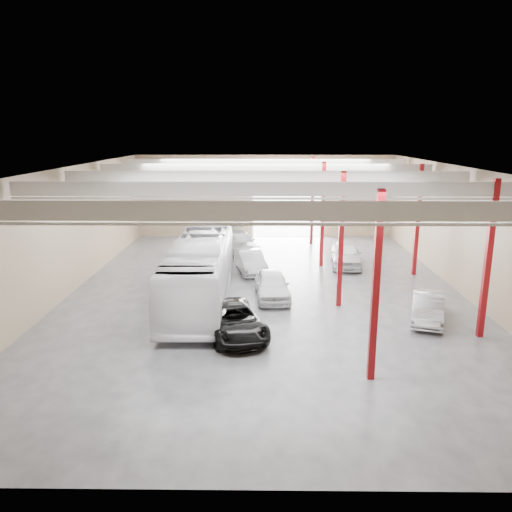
{
  "coord_description": "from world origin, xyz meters",
  "views": [
    {
      "loc": [
        -0.23,
        -26.86,
        8.84
      ],
      "look_at": [
        -0.55,
        -0.11,
        2.2
      ],
      "focal_mm": 35.0,
      "sensor_mm": 36.0,
      "label": 1
    }
  ],
  "objects_px": {
    "coach_bus": "(200,271)",
    "car_right_far": "(346,254)",
    "car_right_near": "(428,307)",
    "car_row_a": "(272,285)",
    "car_row_c": "(238,243)",
    "black_sedan": "(234,320)",
    "car_row_b": "(250,261)"
  },
  "relations": [
    {
      "from": "coach_bus",
      "to": "car_right_near",
      "type": "xyz_separation_m",
      "value": [
        11.26,
        -2.57,
        -1.05
      ]
    },
    {
      "from": "black_sedan",
      "to": "car_row_b",
      "type": "bearing_deg",
      "value": 70.19
    },
    {
      "from": "car_row_c",
      "to": "car_right_near",
      "type": "relative_size",
      "value": 1.38
    },
    {
      "from": "car_row_b",
      "to": "car_row_c",
      "type": "distance_m",
      "value": 5.3
    },
    {
      "from": "coach_bus",
      "to": "car_right_near",
      "type": "distance_m",
      "value": 11.6
    },
    {
      "from": "car_row_c",
      "to": "car_right_far",
      "type": "xyz_separation_m",
      "value": [
        7.5,
        -3.52,
        0.0
      ]
    },
    {
      "from": "car_row_a",
      "to": "car_row_c",
      "type": "bearing_deg",
      "value": 98.63
    },
    {
      "from": "black_sedan",
      "to": "car_row_a",
      "type": "bearing_deg",
      "value": 53.77
    },
    {
      "from": "black_sedan",
      "to": "car_right_near",
      "type": "relative_size",
      "value": 1.24
    },
    {
      "from": "black_sedan",
      "to": "car_row_c",
      "type": "bearing_deg",
      "value": 74.93
    },
    {
      "from": "car_right_near",
      "to": "car_row_a",
      "type": "bearing_deg",
      "value": 173.88
    },
    {
      "from": "coach_bus",
      "to": "car_row_a",
      "type": "xyz_separation_m",
      "value": [
        3.84,
        0.74,
        -0.97
      ]
    },
    {
      "from": "car_row_a",
      "to": "car_right_far",
      "type": "relative_size",
      "value": 0.92
    },
    {
      "from": "car_row_c",
      "to": "car_right_far",
      "type": "bearing_deg",
      "value": -42.08
    },
    {
      "from": "black_sedan",
      "to": "car_row_a",
      "type": "relative_size",
      "value": 1.14
    },
    {
      "from": "coach_bus",
      "to": "car_row_c",
      "type": "xyz_separation_m",
      "value": [
        1.5,
        11.14,
        -0.9
      ]
    },
    {
      "from": "car_row_b",
      "to": "car_row_a",
      "type": "bearing_deg",
      "value": -88.81
    },
    {
      "from": "car_row_a",
      "to": "car_row_b",
      "type": "xyz_separation_m",
      "value": [
        -1.3,
        5.2,
        -0.04
      ]
    },
    {
      "from": "car_right_far",
      "to": "coach_bus",
      "type": "bearing_deg",
      "value": -133.8
    },
    {
      "from": "car_row_a",
      "to": "car_row_b",
      "type": "relative_size",
      "value": 1.03
    },
    {
      "from": "car_row_a",
      "to": "car_row_b",
      "type": "height_order",
      "value": "car_row_a"
    },
    {
      "from": "black_sedan",
      "to": "car_right_near",
      "type": "height_order",
      "value": "black_sedan"
    },
    {
      "from": "car_row_c",
      "to": "coach_bus",
      "type": "bearing_deg",
      "value": -114.6
    },
    {
      "from": "car_row_a",
      "to": "black_sedan",
      "type": "bearing_deg",
      "value": -113.28
    },
    {
      "from": "coach_bus",
      "to": "car_row_b",
      "type": "bearing_deg",
      "value": 66.1
    },
    {
      "from": "car_row_a",
      "to": "car_right_far",
      "type": "xyz_separation_m",
      "value": [
        5.16,
        6.88,
        0.07
      ]
    },
    {
      "from": "coach_bus",
      "to": "car_row_c",
      "type": "distance_m",
      "value": 11.28
    },
    {
      "from": "coach_bus",
      "to": "car_right_far",
      "type": "height_order",
      "value": "coach_bus"
    },
    {
      "from": "car_right_near",
      "to": "car_row_b",
      "type": "bearing_deg",
      "value": 153.63
    },
    {
      "from": "car_row_b",
      "to": "coach_bus",
      "type": "bearing_deg",
      "value": -125.97
    },
    {
      "from": "car_row_a",
      "to": "car_right_near",
      "type": "xyz_separation_m",
      "value": [
        7.42,
        -3.31,
        -0.08
      ]
    },
    {
      "from": "black_sedan",
      "to": "car_row_a",
      "type": "height_order",
      "value": "car_row_a"
    }
  ]
}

